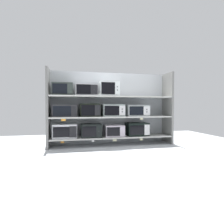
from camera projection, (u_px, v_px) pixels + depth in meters
ground at (124, 156)px, 3.52m from camera, size 6.81×6.00×0.02m
back_panel at (110, 108)px, 4.74m from camera, size 3.01×0.04×1.74m
upright_left at (48, 108)px, 4.16m from camera, size 0.05×0.50×1.74m
upright_right at (168, 108)px, 4.78m from camera, size 0.05×0.50×1.74m
shelf_0 at (112, 137)px, 4.49m from camera, size 2.81×0.50×0.03m
microwave_0 at (65, 131)px, 4.25m from camera, size 0.53×0.36×0.30m
microwave_1 at (91, 130)px, 4.37m from camera, size 0.46×0.41×0.30m
microwave_2 at (114, 131)px, 4.49m from camera, size 0.45×0.38×0.26m
microwave_3 at (137, 129)px, 4.61m from camera, size 0.51×0.40×0.31m
price_tag_0 at (62, 142)px, 4.00m from camera, size 0.07×0.00×0.03m
price_tag_1 at (93, 141)px, 4.14m from camera, size 0.05×0.00×0.04m
price_tag_2 at (115, 140)px, 4.24m from camera, size 0.09×0.00×0.04m
price_tag_3 at (141, 139)px, 4.37m from camera, size 0.07×0.00×0.05m
shelf_1 at (112, 117)px, 4.48m from camera, size 2.81×0.50×0.03m
microwave_4 at (65, 111)px, 4.24m from camera, size 0.53×0.36×0.26m
microwave_5 at (90, 110)px, 4.35m from camera, size 0.45×0.41×0.29m
microwave_6 at (113, 110)px, 4.47m from camera, size 0.51×0.37×0.28m
microwave_7 at (137, 111)px, 4.60m from camera, size 0.53×0.41×0.26m
price_tag_4 at (64, 120)px, 3.99m from camera, size 0.09×0.00×0.04m
price_tag_5 at (141, 119)px, 4.36m from camera, size 0.06×0.00×0.04m
shelf_2 at (112, 97)px, 4.46m from camera, size 2.81×0.50×0.03m
microwave_8 at (63, 89)px, 4.21m from camera, size 0.44×0.37×0.28m
microwave_9 at (86, 90)px, 4.33m from camera, size 0.49×0.40×0.26m
microwave_10 at (109, 89)px, 4.44m from camera, size 0.44×0.41×0.33m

